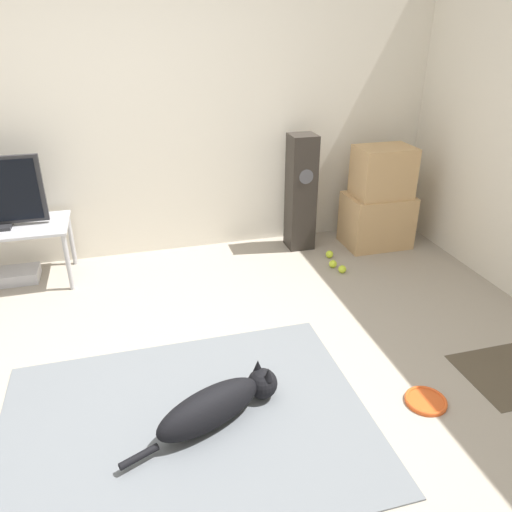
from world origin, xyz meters
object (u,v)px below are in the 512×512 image
(dog, at_px, (219,404))
(frisbee, at_px, (426,401))
(cardboard_box_lower, at_px, (376,220))
(tennis_ball_loose_on_carpet, at_px, (333,264))
(floor_speaker, at_px, (301,193))
(cardboard_box_upper, at_px, (383,172))
(game_console, at_px, (16,276))
(tennis_ball_by_boxes, at_px, (342,269))
(tennis_ball_near_speaker, at_px, (329,254))

(dog, xyz_separation_m, frisbee, (1.13, -0.16, -0.10))
(dog, height_order, cardboard_box_lower, cardboard_box_lower)
(tennis_ball_loose_on_carpet, bearing_deg, floor_speaker, 104.65)
(cardboard_box_upper, bearing_deg, floor_speaker, 167.20)
(dog, distance_m, tennis_ball_loose_on_carpet, 1.97)
(tennis_ball_loose_on_carpet, bearing_deg, game_console, 169.76)
(cardboard_box_lower, bearing_deg, tennis_ball_by_boxes, -139.14)
(frisbee, distance_m, tennis_ball_loose_on_carpet, 1.66)
(frisbee, xyz_separation_m, cardboard_box_lower, (0.72, 2.00, 0.23))
(tennis_ball_loose_on_carpet, relative_size, game_console, 0.18)
(dog, distance_m, tennis_ball_by_boxes, 1.91)
(floor_speaker, height_order, tennis_ball_loose_on_carpet, floor_speaker)
(frisbee, height_order, cardboard_box_upper, cardboard_box_upper)
(tennis_ball_near_speaker, height_order, game_console, game_console)
(floor_speaker, height_order, tennis_ball_near_speaker, floor_speaker)
(frisbee, bearing_deg, tennis_ball_loose_on_carpet, 84.58)
(dog, distance_m, tennis_ball_near_speaker, 2.14)
(tennis_ball_near_speaker, bearing_deg, dog, -128.48)
(frisbee, relative_size, floor_speaker, 0.22)
(cardboard_box_upper, bearing_deg, game_console, 177.69)
(cardboard_box_upper, bearing_deg, tennis_ball_loose_on_carpet, -149.51)
(tennis_ball_by_boxes, xyz_separation_m, tennis_ball_near_speaker, (0.01, 0.29, 0.00))
(tennis_ball_by_boxes, bearing_deg, frisbee, -97.11)
(floor_speaker, relative_size, game_console, 2.86)
(tennis_ball_near_speaker, bearing_deg, tennis_ball_loose_on_carpet, -104.06)
(floor_speaker, bearing_deg, tennis_ball_by_boxes, -74.72)
(dog, xyz_separation_m, cardboard_box_lower, (1.85, 1.84, 0.12))
(frisbee, distance_m, cardboard_box_upper, 2.22)
(game_console, bearing_deg, floor_speaker, 0.77)
(frisbee, bearing_deg, cardboard_box_lower, 70.17)
(tennis_ball_loose_on_carpet, xyz_separation_m, game_console, (-2.55, 0.46, 0.01))
(frisbee, height_order, cardboard_box_lower, cardboard_box_lower)
(cardboard_box_upper, relative_size, game_console, 1.35)
(dog, bearing_deg, floor_speaker, 59.76)
(cardboard_box_lower, bearing_deg, floor_speaker, 168.17)
(floor_speaker, distance_m, tennis_ball_by_boxes, 0.79)
(dog, relative_size, tennis_ball_loose_on_carpet, 13.16)
(cardboard_box_upper, xyz_separation_m, floor_speaker, (-0.70, 0.16, -0.18))
(tennis_ball_near_speaker, bearing_deg, cardboard_box_lower, 17.48)
(tennis_ball_by_boxes, bearing_deg, tennis_ball_loose_on_carpet, 108.04)
(cardboard_box_upper, xyz_separation_m, tennis_ball_near_speaker, (-0.52, -0.15, -0.66))
(frisbee, relative_size, cardboard_box_lower, 0.40)
(tennis_ball_loose_on_carpet, height_order, game_console, game_console)
(tennis_ball_near_speaker, bearing_deg, cardboard_box_upper, 16.06)
(dog, relative_size, cardboard_box_upper, 1.79)
(cardboard_box_upper, distance_m, tennis_ball_loose_on_carpet, 0.93)
(tennis_ball_loose_on_carpet, bearing_deg, frisbee, -95.42)
(tennis_ball_by_boxes, xyz_separation_m, tennis_ball_loose_on_carpet, (-0.04, 0.11, 0.00))
(cardboard_box_upper, height_order, tennis_ball_near_speaker, cardboard_box_upper)
(frisbee, distance_m, cardboard_box_lower, 2.14)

